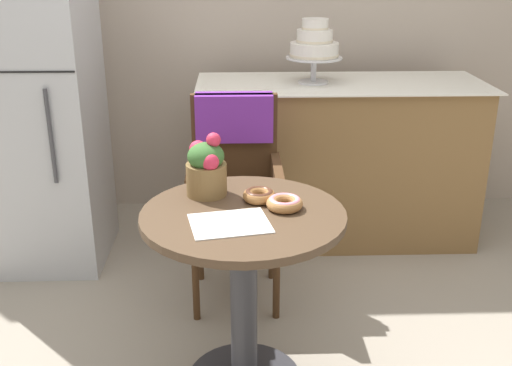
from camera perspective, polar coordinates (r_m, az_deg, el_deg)
name	(u,v)px	position (r m, az deg, el deg)	size (l,w,h in m)	color
cafe_table	(244,266)	(2.22, -1.17, -7.72)	(0.72, 0.72, 0.72)	#4C3826
wicker_chair	(235,165)	(2.83, -1.99, 1.66)	(0.42, 0.45, 0.95)	#472D19
paper_napkin	(230,223)	(2.04, -2.45, -3.78)	(0.26, 0.21, 0.00)	white
donut_front	(285,203)	(2.15, 2.67, -1.84)	(0.13, 0.13, 0.04)	#AD7542
donut_mid	(259,195)	(2.21, 0.31, -1.11)	(0.12, 0.12, 0.04)	#936033
flower_vase	(206,167)	(2.25, -4.67, 1.50)	(0.15, 0.15, 0.24)	brown
display_counter	(338,161)	(3.48, 7.60, 2.05)	(1.56, 0.62, 0.90)	olive
tiered_cake_stand	(314,46)	(3.31, 5.45, 12.62)	(0.30, 0.30, 0.34)	silver
refrigerator	(31,103)	(3.30, -20.22, 7.01)	(0.64, 0.63, 1.70)	#B7BABF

